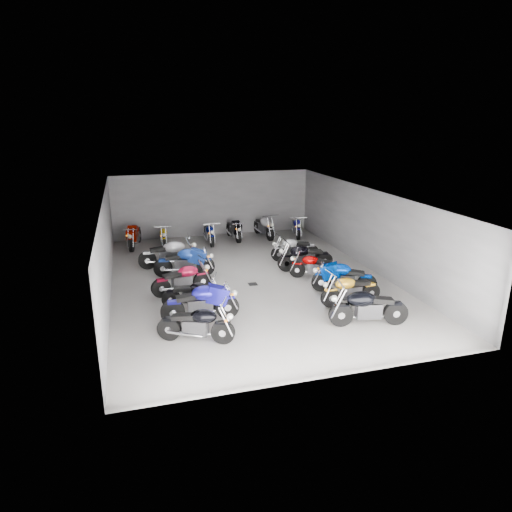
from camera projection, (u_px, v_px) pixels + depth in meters
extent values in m
plane|color=#9B9893|center=(249.00, 280.00, 17.22)|extent=(14.00, 14.00, 0.00)
cube|color=gray|center=(213.00, 204.00, 23.17)|extent=(10.00, 0.10, 3.20)
cube|color=gray|center=(107.00, 249.00, 15.43)|extent=(0.10, 14.00, 3.20)
cube|color=gray|center=(371.00, 230.00, 18.05)|extent=(0.10, 14.00, 3.20)
cube|color=black|center=(249.00, 195.00, 16.26)|extent=(10.00, 14.00, 0.04)
cube|color=black|center=(253.00, 284.00, 16.75)|extent=(0.32, 0.32, 0.01)
cylinder|color=black|center=(223.00, 332.00, 12.32)|extent=(0.66, 0.40, 0.67)
cylinder|color=black|center=(169.00, 329.00, 12.53)|extent=(0.67, 0.41, 0.67)
cube|color=#2D2D30|center=(196.00, 327.00, 12.40)|extent=(0.74, 0.56, 0.42)
ellipsoid|color=black|center=(203.00, 316.00, 12.27)|extent=(0.81, 0.67, 0.37)
cube|color=black|center=(183.00, 317.00, 12.36)|extent=(0.70, 0.52, 0.19)
cylinder|color=black|center=(227.00, 307.00, 13.88)|extent=(0.73, 0.18, 0.72)
cylinder|color=black|center=(173.00, 312.00, 13.52)|extent=(0.73, 0.20, 0.72)
cube|color=#2D2D30|center=(200.00, 306.00, 13.66)|extent=(0.75, 0.37, 0.45)
ellipsoid|color=#191596|center=(208.00, 294.00, 13.61)|extent=(0.79, 0.49, 0.41)
cube|color=black|center=(188.00, 297.00, 13.49)|extent=(0.70, 0.35, 0.21)
cylinder|color=black|center=(215.00, 300.00, 14.54)|extent=(0.63, 0.31, 0.62)
cylinder|color=black|center=(171.00, 299.00, 14.59)|extent=(0.63, 0.33, 0.62)
cube|color=#2D2D30|center=(193.00, 297.00, 14.54)|extent=(0.69, 0.47, 0.39)
ellipsoid|color=black|center=(199.00, 288.00, 14.44)|extent=(0.74, 0.57, 0.35)
cube|color=black|center=(183.00, 289.00, 14.47)|extent=(0.64, 0.44, 0.18)
cylinder|color=black|center=(202.00, 281.00, 16.15)|extent=(0.68, 0.27, 0.66)
cylinder|color=black|center=(161.00, 288.00, 15.47)|extent=(0.68, 0.29, 0.66)
cube|color=#2D2D30|center=(182.00, 282.00, 15.78)|extent=(0.72, 0.44, 0.42)
ellipsoid|color=maroon|center=(188.00, 271.00, 15.78)|extent=(0.78, 0.55, 0.37)
cube|color=black|center=(172.00, 275.00, 15.54)|extent=(0.68, 0.42, 0.19)
cylinder|color=black|center=(206.00, 266.00, 17.59)|extent=(0.73, 0.26, 0.71)
cylinder|color=black|center=(163.00, 268.00, 17.41)|extent=(0.73, 0.28, 0.71)
cube|color=#2D2D30|center=(184.00, 265.00, 17.47)|extent=(0.77, 0.45, 0.45)
ellipsoid|color=#183895|center=(190.00, 255.00, 17.39)|extent=(0.82, 0.56, 0.40)
cube|color=black|center=(174.00, 257.00, 17.33)|extent=(0.72, 0.42, 0.20)
cylinder|color=black|center=(189.00, 257.00, 18.68)|extent=(0.74, 0.18, 0.73)
cylinder|color=black|center=(147.00, 260.00, 18.31)|extent=(0.74, 0.20, 0.73)
cube|color=#2D2D30|center=(168.00, 256.00, 18.46)|extent=(0.76, 0.37, 0.46)
ellipsoid|color=#ABABB1|center=(174.00, 247.00, 18.41)|extent=(0.79, 0.49, 0.41)
cube|color=black|center=(158.00, 249.00, 18.28)|extent=(0.71, 0.35, 0.21)
cylinder|color=black|center=(341.00, 315.00, 13.34)|extent=(0.74, 0.29, 0.72)
cylinder|color=black|center=(395.00, 313.00, 13.46)|extent=(0.74, 0.31, 0.72)
cube|color=#2D2D30|center=(369.00, 310.00, 13.36)|extent=(0.79, 0.48, 0.45)
ellipsoid|color=black|center=(361.00, 299.00, 13.24)|extent=(0.84, 0.60, 0.41)
cube|color=black|center=(381.00, 300.00, 13.30)|extent=(0.74, 0.45, 0.21)
cylinder|color=black|center=(330.00, 298.00, 14.68)|extent=(0.65, 0.16, 0.65)
cylinder|color=black|center=(370.00, 292.00, 15.12)|extent=(0.66, 0.18, 0.65)
cube|color=#2D2D30|center=(351.00, 292.00, 14.87)|extent=(0.67, 0.33, 0.41)
ellipsoid|color=gold|center=(345.00, 283.00, 14.71)|extent=(0.71, 0.43, 0.37)
cube|color=black|center=(360.00, 283.00, 14.88)|extent=(0.63, 0.31, 0.18)
cylinder|color=black|center=(321.00, 282.00, 16.00)|extent=(0.69, 0.42, 0.69)
cylinder|color=black|center=(367.00, 284.00, 15.77)|extent=(0.70, 0.44, 0.69)
cube|color=#2D2D30|center=(344.00, 280.00, 15.85)|extent=(0.78, 0.59, 0.43)
ellipsoid|color=#002C9F|center=(338.00, 270.00, 15.78)|extent=(0.85, 0.70, 0.39)
cube|color=black|center=(355.00, 272.00, 15.71)|extent=(0.73, 0.55, 0.20)
cylinder|color=black|center=(297.00, 270.00, 17.38)|extent=(0.61, 0.36, 0.61)
cylinder|color=black|center=(334.00, 271.00, 17.19)|extent=(0.62, 0.38, 0.61)
cube|color=#2D2D30|center=(316.00, 268.00, 17.26)|extent=(0.68, 0.52, 0.38)
ellipsoid|color=#A00000|center=(310.00, 260.00, 17.20)|extent=(0.75, 0.62, 0.34)
cube|color=black|center=(324.00, 262.00, 17.14)|extent=(0.64, 0.48, 0.17)
cylinder|color=black|center=(286.00, 263.00, 18.04)|extent=(0.70, 0.19, 0.69)
cylinder|color=black|center=(324.00, 260.00, 18.35)|extent=(0.70, 0.21, 0.69)
cube|color=#2D2D30|center=(305.00, 259.00, 18.16)|extent=(0.73, 0.37, 0.43)
ellipsoid|color=black|center=(300.00, 251.00, 18.01)|extent=(0.77, 0.48, 0.39)
cube|color=black|center=(314.00, 251.00, 18.14)|extent=(0.68, 0.35, 0.20)
cylinder|color=black|center=(279.00, 254.00, 19.30)|extent=(0.65, 0.15, 0.64)
cylinder|color=black|center=(311.00, 252.00, 19.64)|extent=(0.65, 0.17, 0.64)
cube|color=#2D2D30|center=(295.00, 250.00, 19.44)|extent=(0.66, 0.32, 0.40)
ellipsoid|color=silver|center=(290.00, 244.00, 19.29)|extent=(0.70, 0.43, 0.36)
cube|color=black|center=(302.00, 244.00, 19.43)|extent=(0.62, 0.30, 0.18)
cylinder|color=black|center=(132.00, 244.00, 20.58)|extent=(0.29, 0.73, 0.72)
cylinder|color=black|center=(138.00, 235.00, 22.13)|extent=(0.32, 0.74, 0.72)
cube|color=#2D2D30|center=(135.00, 237.00, 21.32)|extent=(0.48, 0.78, 0.45)
ellipsoid|color=#8A0C00|center=(133.00, 231.00, 20.98)|extent=(0.60, 0.84, 0.40)
cube|color=black|center=(136.00, 229.00, 21.57)|extent=(0.45, 0.73, 0.20)
cylinder|color=black|center=(164.00, 243.00, 21.00)|extent=(0.16, 0.62, 0.61)
cylinder|color=black|center=(164.00, 236.00, 22.29)|extent=(0.18, 0.62, 0.61)
cube|color=#2D2D30|center=(164.00, 237.00, 21.62)|extent=(0.32, 0.64, 0.38)
ellipsoid|color=#CF9F08|center=(163.00, 232.00, 21.33)|extent=(0.42, 0.67, 0.34)
cube|color=black|center=(163.00, 230.00, 21.82)|extent=(0.30, 0.60, 0.17)
cylinder|color=black|center=(212.00, 241.00, 21.32)|extent=(0.13, 0.64, 0.64)
cylinder|color=black|center=(207.00, 233.00, 22.65)|extent=(0.15, 0.64, 0.64)
cube|color=#2D2D30|center=(209.00, 235.00, 21.96)|extent=(0.30, 0.65, 0.40)
ellipsoid|color=#061066|center=(210.00, 230.00, 21.66)|extent=(0.40, 0.68, 0.36)
cube|color=black|center=(208.00, 228.00, 22.17)|extent=(0.28, 0.61, 0.18)
cylinder|color=black|center=(238.00, 236.00, 22.04)|extent=(0.18, 0.66, 0.66)
cylinder|color=black|center=(230.00, 230.00, 23.37)|extent=(0.20, 0.66, 0.66)
cube|color=#2D2D30|center=(234.00, 231.00, 22.68)|extent=(0.35, 0.69, 0.41)
ellipsoid|color=black|center=(235.00, 225.00, 22.38)|extent=(0.46, 0.72, 0.37)
cube|color=black|center=(232.00, 224.00, 22.89)|extent=(0.33, 0.64, 0.19)
cylinder|color=black|center=(270.00, 234.00, 22.42)|extent=(0.22, 0.72, 0.71)
cylinder|color=black|center=(258.00, 227.00, 23.83)|extent=(0.24, 0.72, 0.71)
cube|color=#2D2D30|center=(264.00, 228.00, 23.09)|extent=(0.41, 0.75, 0.44)
ellipsoid|color=#A8A7AE|center=(266.00, 222.00, 22.77)|extent=(0.52, 0.80, 0.40)
cube|color=black|center=(261.00, 221.00, 23.31)|extent=(0.38, 0.70, 0.20)
cylinder|color=black|center=(298.00, 234.00, 22.59)|extent=(0.27, 0.65, 0.64)
cylinder|color=black|center=(295.00, 227.00, 23.97)|extent=(0.29, 0.65, 0.64)
cube|color=#2D2D30|center=(296.00, 228.00, 23.25)|extent=(0.44, 0.70, 0.40)
ellipsoid|color=#1C1999|center=(297.00, 223.00, 22.95)|extent=(0.55, 0.75, 0.36)
cube|color=black|center=(296.00, 222.00, 23.47)|extent=(0.41, 0.65, 0.18)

